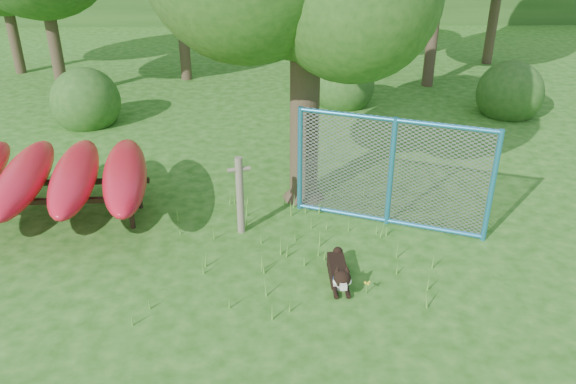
{
  "coord_description": "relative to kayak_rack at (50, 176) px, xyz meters",
  "views": [
    {
      "loc": [
        0.01,
        -6.95,
        5.04
      ],
      "look_at": [
        0.2,
        1.2,
        1.0
      ],
      "focal_mm": 35.0,
      "sensor_mm": 36.0,
      "label": 1
    }
  ],
  "objects": [
    {
      "name": "husky_dog",
      "position": [
        4.96,
        -2.11,
        -0.7
      ],
      "size": [
        0.29,
        1.12,
        0.5
      ],
      "rotation": [
        0.0,
        0.0,
        0.02
      ],
      "color": "black",
      "rests_on": "ground"
    },
    {
      "name": "wooden_post",
      "position": [
        3.39,
        -0.52,
        -0.12
      ],
      "size": [
        0.39,
        0.17,
        1.42
      ],
      "rotation": [
        0.0,
        0.0,
        0.26
      ],
      "color": "#68604E",
      "rests_on": "ground"
    },
    {
      "name": "shrub_mid",
      "position": [
        6.01,
        6.82,
        -0.88
      ],
      "size": [
        1.8,
        1.8,
        1.8
      ],
      "primitive_type": "sphere",
      "color": "#224E19",
      "rests_on": "ground"
    },
    {
      "name": "shrub_left",
      "position": [
        -0.99,
        5.32,
        -0.88
      ],
      "size": [
        1.8,
        1.8,
        1.8
      ],
      "primitive_type": "sphere",
      "color": "#224E19",
      "rests_on": "ground"
    },
    {
      "name": "shrub_right",
      "position": [
        10.51,
        5.82,
        -0.88
      ],
      "size": [
        1.8,
        1.8,
        1.8
      ],
      "primitive_type": "sphere",
      "color": "#224E19",
      "rests_on": "ground"
    },
    {
      "name": "fence_section",
      "position": [
        6.02,
        -0.28,
        0.13
      ],
      "size": [
        3.24,
        1.36,
        3.36
      ],
      "rotation": [
        0.0,
        0.0,
        -0.38
      ],
      "color": "teal",
      "rests_on": "ground"
    },
    {
      "name": "kayak_rack",
      "position": [
        0.0,
        0.0,
        0.0
      ],
      "size": [
        3.91,
        3.46,
        1.14
      ],
      "rotation": [
        0.0,
        0.0,
        0.03
      ],
      "color": "black",
      "rests_on": "ground"
    },
    {
      "name": "ground",
      "position": [
        4.01,
        -2.18,
        -0.88
      ],
      "size": [
        80.0,
        80.0,
        0.0
      ],
      "primitive_type": "plane",
      "color": "#1C5210",
      "rests_on": "ground"
    },
    {
      "name": "wildflower_clump",
      "position": [
        5.34,
        -2.38,
        -0.71
      ],
      "size": [
        0.1,
        0.09,
        0.21
      ],
      "rotation": [
        0.0,
        0.0,
        -0.14
      ],
      "color": "#569631",
      "rests_on": "ground"
    }
  ]
}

